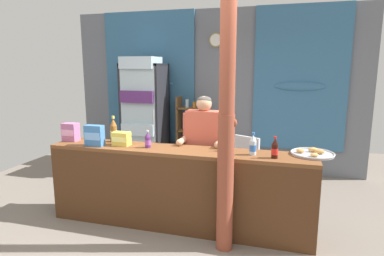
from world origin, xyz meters
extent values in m
plane|color=slate|center=(0.00, 1.11, 0.00)|extent=(7.20, 7.20, 0.00)
cube|color=slate|center=(0.00, 2.83, 1.44)|extent=(5.32, 0.12, 2.87)
cube|color=teal|center=(-1.21, 2.74, 1.67)|extent=(1.77, 0.04, 2.41)
ellipsoid|color=teal|center=(-1.21, 2.72, 1.55)|extent=(0.97, 0.10, 0.16)
cube|color=teal|center=(1.50, 2.74, 1.67)|extent=(1.52, 0.04, 2.41)
ellipsoid|color=teal|center=(1.50, 2.72, 1.55)|extent=(0.83, 0.10, 0.16)
cylinder|color=tan|center=(0.06, 2.75, 2.33)|extent=(0.24, 0.03, 0.24)
cylinder|color=white|center=(0.06, 2.73, 2.33)|extent=(0.20, 0.01, 0.20)
cube|color=beige|center=(-1.13, 2.75, 1.60)|extent=(0.24, 0.02, 0.18)
cube|color=brown|center=(0.12, 0.39, 0.92)|extent=(3.08, 0.47, 0.04)
cube|color=#4E2E18|center=(0.12, 0.18, 0.45)|extent=(3.08, 0.04, 0.90)
cube|color=#4E2E18|center=(-1.38, 0.39, 0.45)|extent=(0.08, 0.42, 0.90)
cube|color=#4E2E18|center=(1.62, 0.39, 0.45)|extent=(0.08, 0.42, 0.90)
cylinder|color=brown|center=(0.74, 0.05, 0.71)|extent=(0.17, 0.17, 1.42)
cylinder|color=brown|center=(0.74, 0.05, 2.12)|extent=(0.15, 0.15, 1.42)
ellipsoid|color=brown|center=(0.82, 0.05, 1.33)|extent=(0.06, 0.05, 0.08)
cube|color=#232328|center=(-1.10, 2.54, 0.96)|extent=(0.71, 0.04, 1.93)
cube|color=#232328|center=(-1.43, 2.25, 0.96)|extent=(0.04, 0.61, 1.93)
cube|color=#232328|center=(-0.77, 2.25, 0.96)|extent=(0.04, 0.61, 1.93)
cube|color=#232328|center=(-1.10, 2.25, 1.91)|extent=(0.71, 0.61, 0.04)
cube|color=#232328|center=(-1.10, 2.25, 0.04)|extent=(0.71, 0.61, 0.08)
cube|color=silver|center=(-1.10, 1.96, 1.01)|extent=(0.65, 0.02, 1.77)
cylinder|color=#B7B7BC|center=(-0.81, 1.93, 0.96)|extent=(0.02, 0.02, 0.40)
cube|color=silver|center=(-1.10, 2.25, 0.71)|extent=(0.63, 0.53, 0.02)
cube|color=silver|center=(-1.10, 2.13, 0.82)|extent=(0.59, 0.49, 0.20)
cube|color=silver|center=(-1.10, 2.25, 1.27)|extent=(0.63, 0.53, 0.02)
cube|color=#56286B|center=(-1.10, 2.13, 1.38)|extent=(0.59, 0.49, 0.20)
cube|color=silver|center=(-1.10, 2.25, 1.83)|extent=(0.63, 0.53, 0.02)
cube|color=silver|center=(-1.10, 2.13, 1.94)|extent=(0.59, 0.49, 0.20)
cube|color=brown|center=(-0.55, 2.49, 0.67)|extent=(0.04, 0.28, 1.35)
cube|color=brown|center=(-0.11, 2.49, 0.67)|extent=(0.04, 0.28, 1.35)
cube|color=brown|center=(-0.33, 2.49, 1.14)|extent=(0.44, 0.28, 0.02)
cylinder|color=silver|center=(-0.39, 2.49, 1.23)|extent=(0.06, 0.06, 0.15)
cylinder|color=orange|center=(-0.26, 2.49, 1.21)|extent=(0.05, 0.05, 0.10)
cube|color=brown|center=(-0.33, 2.49, 0.74)|extent=(0.44, 0.28, 0.02)
cylinder|color=#56286B|center=(-0.39, 2.49, 0.82)|extent=(0.06, 0.06, 0.13)
cylinder|color=black|center=(-0.26, 2.49, 0.81)|extent=(0.07, 0.07, 0.12)
cube|color=brown|center=(-0.33, 2.49, 0.34)|extent=(0.44, 0.28, 0.02)
cylinder|color=silver|center=(-0.39, 2.49, 0.41)|extent=(0.05, 0.05, 0.12)
cylinder|color=#75C64C|center=(-0.26, 2.49, 0.42)|extent=(0.06, 0.06, 0.14)
cube|color=silver|center=(0.86, 1.87, 0.44)|extent=(0.59, 0.59, 0.04)
cube|color=silver|center=(0.77, 1.69, 0.66)|extent=(0.39, 0.22, 0.40)
cylinder|color=silver|center=(1.11, 1.95, 0.22)|extent=(0.04, 0.04, 0.44)
cylinder|color=silver|center=(0.77, 2.12, 0.22)|extent=(0.04, 0.04, 0.44)
cylinder|color=silver|center=(0.94, 1.61, 0.22)|extent=(0.04, 0.04, 0.44)
cylinder|color=silver|center=(0.60, 1.78, 0.22)|extent=(0.04, 0.04, 0.44)
cube|color=silver|center=(1.04, 1.78, 0.56)|extent=(0.21, 0.37, 0.03)
cube|color=silver|center=(0.68, 1.95, 0.56)|extent=(0.21, 0.37, 0.03)
cylinder|color=#28282D|center=(0.23, 0.82, 0.41)|extent=(0.11, 0.11, 0.82)
cylinder|color=#28282D|center=(0.42, 0.82, 0.41)|extent=(0.11, 0.11, 0.82)
cube|color=#D15B47|center=(0.33, 0.82, 1.08)|extent=(0.43, 0.20, 0.52)
sphere|color=tan|center=(0.33, 0.82, 1.42)|extent=(0.19, 0.19, 0.19)
ellipsoid|color=#4C4742|center=(0.33, 0.83, 1.47)|extent=(0.18, 0.18, 0.10)
cylinder|color=#D15B47|center=(0.09, 0.82, 1.14)|extent=(0.08, 0.08, 0.32)
cylinder|color=tan|center=(0.09, 0.67, 0.98)|extent=(0.07, 0.26, 0.07)
sphere|color=tan|center=(0.09, 0.54, 0.98)|extent=(0.08, 0.08, 0.08)
cylinder|color=#D15B47|center=(0.56, 0.82, 1.14)|extent=(0.08, 0.08, 0.32)
cylinder|color=tan|center=(0.56, 0.67, 0.98)|extent=(0.07, 0.26, 0.07)
sphere|color=tan|center=(0.56, 0.54, 0.98)|extent=(0.08, 0.08, 0.08)
cylinder|color=brown|center=(-0.76, 0.53, 1.04)|extent=(0.08, 0.08, 0.20)
cone|color=brown|center=(-0.76, 0.53, 1.19)|extent=(0.08, 0.08, 0.09)
cylinder|color=#E5CC4C|center=(-0.76, 0.53, 1.25)|extent=(0.04, 0.04, 0.03)
cylinder|color=#E5D166|center=(-0.76, 0.53, 1.04)|extent=(0.09, 0.09, 0.09)
cylinder|color=silver|center=(0.98, 0.37, 1.02)|extent=(0.07, 0.07, 0.15)
cone|color=silver|center=(0.98, 0.37, 1.13)|extent=(0.07, 0.07, 0.07)
cylinder|color=blue|center=(0.98, 0.37, 1.18)|extent=(0.03, 0.03, 0.02)
cylinder|color=blue|center=(0.98, 0.37, 1.02)|extent=(0.07, 0.07, 0.07)
cylinder|color=#56286B|center=(-0.23, 0.36, 1.01)|extent=(0.07, 0.07, 0.13)
cone|color=#56286B|center=(-0.23, 0.36, 1.10)|extent=(0.07, 0.07, 0.06)
cylinder|color=silver|center=(-0.23, 0.36, 1.14)|extent=(0.03, 0.03, 0.02)
cylinder|color=purple|center=(-0.23, 0.36, 1.01)|extent=(0.07, 0.07, 0.06)
cylinder|color=black|center=(1.20, 0.30, 1.01)|extent=(0.07, 0.07, 0.14)
cone|color=black|center=(1.20, 0.30, 1.12)|extent=(0.07, 0.07, 0.06)
cylinder|color=red|center=(1.20, 0.30, 1.16)|extent=(0.03, 0.03, 0.02)
cylinder|color=red|center=(1.20, 0.30, 1.01)|extent=(0.07, 0.07, 0.06)
cylinder|color=orange|center=(0.70, 0.46, 1.01)|extent=(0.06, 0.06, 0.13)
cone|color=orange|center=(0.70, 0.46, 1.10)|extent=(0.06, 0.06, 0.06)
cylinder|color=white|center=(0.70, 0.46, 1.14)|extent=(0.03, 0.03, 0.02)
cylinder|color=#194C99|center=(0.70, 0.46, 1.01)|extent=(0.06, 0.06, 0.06)
cube|color=#EAD14C|center=(-0.58, 0.38, 1.02)|extent=(0.20, 0.13, 0.16)
cube|color=#FFFF8C|center=(-0.58, 0.31, 1.02)|extent=(0.18, 0.00, 0.06)
cube|color=#3D75B7|center=(-0.88, 0.27, 1.07)|extent=(0.22, 0.10, 0.25)
cube|color=#7CB5F7|center=(-0.88, 0.22, 1.07)|extent=(0.20, 0.00, 0.09)
cube|color=#B76699|center=(-1.32, 0.43, 1.05)|extent=(0.19, 0.13, 0.23)
cube|color=#F7A5D8|center=(-1.32, 0.36, 1.05)|extent=(0.17, 0.00, 0.08)
cylinder|color=#BCBCC1|center=(1.59, 0.54, 0.95)|extent=(0.44, 0.44, 0.02)
torus|color=#BCBCC1|center=(1.59, 0.54, 0.96)|extent=(0.46, 0.46, 0.02)
ellipsoid|color=#C68947|center=(1.66, 0.55, 0.98)|extent=(0.10, 0.07, 0.05)
ellipsoid|color=tan|center=(1.60, 0.61, 0.98)|extent=(0.11, 0.07, 0.05)
ellipsoid|color=#C68947|center=(1.46, 0.54, 0.98)|extent=(0.08, 0.08, 0.04)
ellipsoid|color=tan|center=(1.60, 0.42, 0.98)|extent=(0.08, 0.07, 0.04)
camera|label=1|loc=(1.28, -3.07, 1.87)|focal=30.67mm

